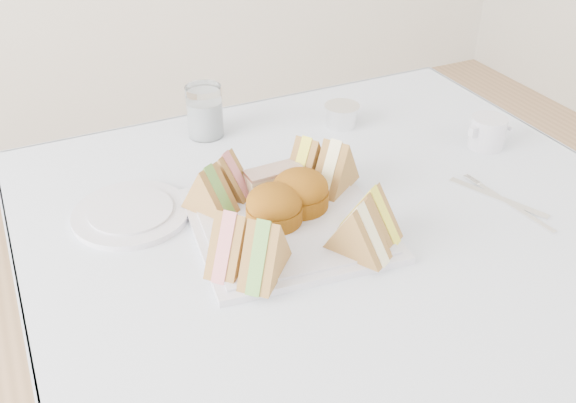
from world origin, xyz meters
name	(u,v)px	position (x,y,z in m)	size (l,w,h in m)	color
table	(345,384)	(0.00, 0.00, 0.37)	(0.90, 0.90, 0.74)	brown
tablecloth	(356,229)	(0.00, 0.00, 0.74)	(1.02, 1.02, 0.01)	silver
serving_plate	(288,224)	(-0.10, 0.05, 0.75)	(0.30, 0.30, 0.01)	silver
sandwich_fl_a	(232,237)	(-0.22, -0.01, 0.80)	(0.10, 0.05, 0.09)	olive
sandwich_fl_b	(265,247)	(-0.18, -0.05, 0.80)	(0.10, 0.05, 0.09)	olive
sandwich_fr_a	(371,211)	(0.00, -0.04, 0.80)	(0.10, 0.04, 0.09)	olive
sandwich_fr_b	(358,229)	(-0.04, -0.07, 0.80)	(0.10, 0.05, 0.09)	olive
sandwich_bl_a	(209,188)	(-0.20, 0.13, 0.80)	(0.09, 0.04, 0.08)	olive
sandwich_bl_b	(226,174)	(-0.16, 0.16, 0.80)	(0.09, 0.04, 0.08)	olive
sandwich_br_a	(335,164)	(0.02, 0.11, 0.80)	(0.10, 0.05, 0.09)	olive
sandwich_br_b	(307,159)	(-0.02, 0.15, 0.80)	(0.10, 0.04, 0.08)	olive
scone_left	(274,206)	(-0.12, 0.05, 0.79)	(0.09, 0.09, 0.06)	brown
scone_right	(300,191)	(-0.06, 0.07, 0.79)	(0.09, 0.09, 0.06)	brown
pastry_slice	(274,180)	(-0.08, 0.14, 0.78)	(0.10, 0.04, 0.05)	tan
side_plate	(131,214)	(-0.32, 0.19, 0.75)	(0.19, 0.19, 0.01)	silver
water_glass	(205,111)	(-0.11, 0.41, 0.80)	(0.07, 0.07, 0.10)	white
tea_strainer	(342,116)	(0.16, 0.33, 0.77)	(0.07, 0.07, 0.04)	white
knife	(497,198)	(0.26, -0.03, 0.75)	(0.01, 0.18, 0.00)	white
fork	(515,207)	(0.27, -0.07, 0.75)	(0.01, 0.17, 0.00)	white
creamer_jug	(488,132)	(0.37, 0.13, 0.78)	(0.07, 0.07, 0.06)	silver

